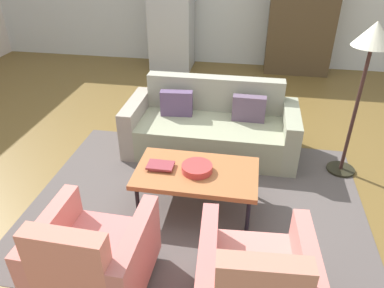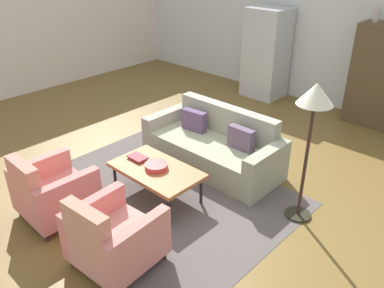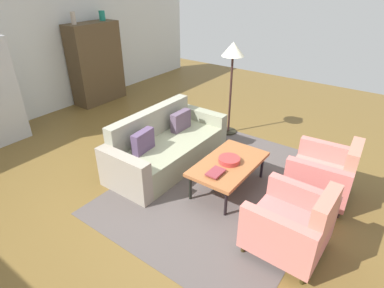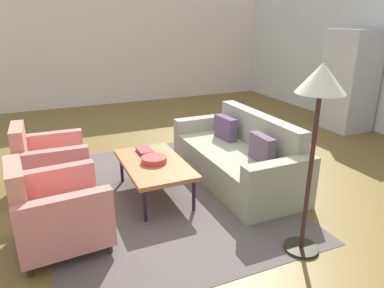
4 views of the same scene
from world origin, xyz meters
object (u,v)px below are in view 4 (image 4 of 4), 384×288
armchair_left (47,166)px  book_stack (145,151)px  coffee_table (154,165)px  floor_lamp (319,98)px  refrigerator (349,81)px  fruit_bowl (154,160)px  armchair_right (54,214)px  couch (240,158)px

armchair_left → book_stack: bearing=79.4°
coffee_table → floor_lamp: bearing=30.0°
coffee_table → armchair_left: armchair_left is taller
armchair_left → refrigerator: refrigerator is taller
armchair_left → fruit_bowl: 1.32m
coffee_table → fruit_bowl: size_ratio=3.97×
armchair_left → book_stack: armchair_left is taller
book_stack → refrigerator: bearing=101.0°
fruit_bowl → floor_lamp: floor_lamp is taller
armchair_right → floor_lamp: bearing=60.6°
couch → book_stack: couch is taller
armchair_right → fruit_bowl: armchair_right is taller
armchair_right → couch: bearing=100.2°
armchair_right → refrigerator: (-1.78, 5.39, 0.58)m
book_stack → couch: bearing=73.3°
coffee_table → floor_lamp: floor_lamp is taller
armchair_left → refrigerator: size_ratio=0.48×
armchair_left → armchair_right: same height
couch → refrigerator: bearing=-68.8°
couch → fruit_bowl: 1.20m
refrigerator → coffee_table: bearing=-74.4°
book_stack → floor_lamp: floor_lamp is taller
armchair_right → floor_lamp: size_ratio=0.51×
armchair_left → fruit_bowl: size_ratio=2.91×
couch → coffee_table: bearing=90.0°
couch → book_stack: 1.26m
coffee_table → armchair_right: size_ratio=1.36×
refrigerator → floor_lamp: 4.34m
armchair_left → book_stack: (0.24, 1.16, 0.11)m
coffee_table → armchair_right: bearing=-62.6°
coffee_table → floor_lamp: (1.58, 0.91, 1.05)m
couch → refrigerator: refrigerator is taller
armchair_right → floor_lamp: (0.98, 2.08, 1.10)m
floor_lamp → armchair_left: bearing=-136.4°
coffee_table → refrigerator: 4.41m
fruit_bowl → book_stack: fruit_bowl is taller
coffee_table → armchair_right: (0.60, -1.17, -0.05)m
floor_lamp → armchair_right: bearing=-115.2°
fruit_bowl → refrigerator: (-1.18, 4.22, 0.46)m
couch → floor_lamp: bearing=170.1°
coffee_table → book_stack: bearing=-178.9°
coffee_table → fruit_bowl: 0.07m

